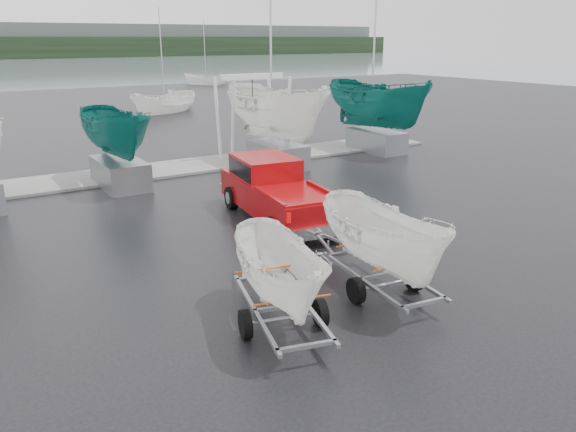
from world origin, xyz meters
The scene contains 11 objects.
ground_plane centered at (0.00, 0.00, 0.00)m, with size 120.00×120.00×0.00m, color black.
dock centered at (0.00, 13.00, 0.05)m, with size 30.00×3.00×0.12m, color gray.
pickup_truck centered at (0.92, 4.36, 1.02)m, with size 2.80×6.08×1.95m.
trailer_hitched centered at (0.02, -2.01, 2.67)m, with size 1.89×3.73×4.91m.
trailer_parked centered at (-2.83, -2.14, 2.40)m, with size 2.07×3.78×4.40m.
boat_hoist centered at (4.98, 13.00, 2.67)m, with size 3.30×2.18×4.12m.
keelboat_1 centered at (-2.18, 11.20, 3.28)m, with size 2.10×3.20×6.68m.
keelboat_2 centered at (5.13, 11.00, 4.36)m, with size 2.74×3.20×10.91m.
keelboat_3 centered at (11.46, 11.30, 4.28)m, with size 2.69×3.20×10.86m.
moored_boat_2 centered at (7.90, 32.87, 0.00)m, with size 3.70×3.67×11.55m.
moored_boat_3 centered at (22.38, 56.61, 0.01)m, with size 3.11×3.10×10.88m.
Camera 1 is at (-8.33, -11.03, 5.76)m, focal length 35.00 mm.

